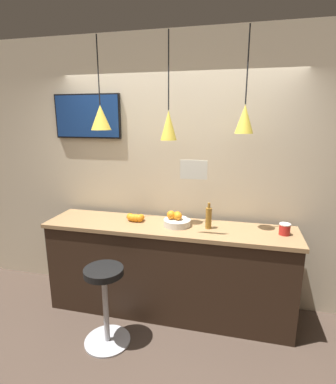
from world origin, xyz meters
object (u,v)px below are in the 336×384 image
bar_stool (105,296)px  spread_jar (285,229)px  fruit_bowl (177,220)px  juice_bottle (209,218)px  mounted_tv (87,116)px

bar_stool → spread_jar: size_ratio=7.00×
fruit_bowl → juice_bottle: 0.32m
spread_jar → mounted_tv: bearing=171.4°
bar_stool → mounted_tv: bearing=121.2°
juice_bottle → mounted_tv: size_ratio=0.33×
mounted_tv → juice_bottle: bearing=-12.8°
juice_bottle → mounted_tv: (-1.41, 0.32, 0.97)m
bar_stool → mounted_tv: 1.91m
fruit_bowl → mounted_tv: mounted_tv is taller
juice_bottle → mounted_tv: mounted_tv is taller
fruit_bowl → spread_jar: bearing=-0.0°
juice_bottle → mounted_tv: bearing=167.2°
spread_jar → mounted_tv: (-2.12, 0.32, 1.02)m
fruit_bowl → mounted_tv: (-1.09, 0.32, 1.02)m
juice_bottle → spread_jar: bearing=0.0°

